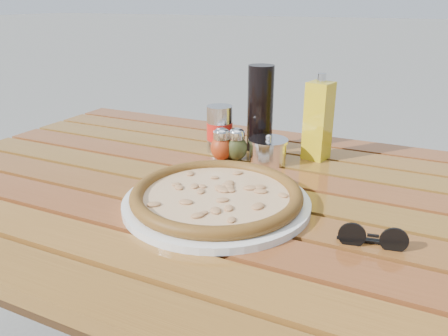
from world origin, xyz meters
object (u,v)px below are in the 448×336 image
at_px(dark_bottle, 260,109).
at_px(olive_oil_cruet, 318,121).
at_px(table, 220,215).
at_px(plate, 217,202).
at_px(parmesan_tin, 268,150).
at_px(soda_can, 220,129).
at_px(sunglasses, 373,238).
at_px(oregano_shaker, 236,145).
at_px(pizza, 216,195).
at_px(pepper_shaker, 222,145).

relative_size(dark_bottle, olive_oil_cruet, 1.05).
height_order(table, dark_bottle, dark_bottle).
height_order(plate, dark_bottle, dark_bottle).
xyz_separation_m(table, parmesan_tin, (0.05, 0.17, 0.11)).
bearing_deg(parmesan_tin, soda_can, 169.36).
height_order(plate, parmesan_tin, parmesan_tin).
relative_size(olive_oil_cruet, parmesan_tin, 1.82).
bearing_deg(soda_can, parmesan_tin, -10.64).
height_order(soda_can, sunglasses, soda_can).
xyz_separation_m(plate, oregano_shaker, (-0.07, 0.25, 0.03)).
bearing_deg(pizza, olive_oil_cruet, 73.23).
relative_size(plate, parmesan_tin, 3.13).
xyz_separation_m(pizza, dark_bottle, (-0.05, 0.35, 0.09)).
xyz_separation_m(table, soda_can, (-0.10, 0.20, 0.13)).
xyz_separation_m(plate, dark_bottle, (-0.05, 0.35, 0.10)).
xyz_separation_m(plate, sunglasses, (0.29, -0.03, 0.01)).
height_order(table, pepper_shaker, pepper_shaker).
distance_m(table, olive_oil_cruet, 0.34).
bearing_deg(pizza, sunglasses, -5.68).
distance_m(pepper_shaker, oregano_shaker, 0.04).
bearing_deg(oregano_shaker, soda_can, 147.91).
xyz_separation_m(oregano_shaker, olive_oil_cruet, (0.17, 0.10, 0.06)).
bearing_deg(dark_bottle, sunglasses, -48.15).
distance_m(dark_bottle, sunglasses, 0.52).
bearing_deg(dark_bottle, oregano_shaker, -103.29).
height_order(pepper_shaker, sunglasses, pepper_shaker).
bearing_deg(parmesan_tin, table, -105.23).
bearing_deg(pizza, pepper_shaker, 113.50).
relative_size(plate, pepper_shaker, 4.39).
xyz_separation_m(pepper_shaker, soda_can, (-0.03, 0.06, 0.02)).
bearing_deg(soda_can, pepper_shaker, -60.25).
height_order(dark_bottle, parmesan_tin, dark_bottle).
height_order(plate, sunglasses, sunglasses).
xyz_separation_m(dark_bottle, parmesan_tin, (0.05, -0.08, -0.08)).
bearing_deg(olive_oil_cruet, pepper_shaker, -151.99).
relative_size(plate, pizza, 0.99).
relative_size(plate, sunglasses, 3.27).
xyz_separation_m(pepper_shaker, olive_oil_cruet, (0.21, 0.11, 0.06)).
xyz_separation_m(pizza, sunglasses, (0.29, -0.03, -0.01)).
height_order(oregano_shaker, soda_can, soda_can).
height_order(plate, pepper_shaker, pepper_shaker).
distance_m(plate, pepper_shaker, 0.26).
bearing_deg(sunglasses, soda_can, 132.71).
bearing_deg(sunglasses, pepper_shaker, 135.78).
xyz_separation_m(table, pepper_shaker, (-0.06, 0.14, 0.11)).
height_order(table, sunglasses, sunglasses).
height_order(pepper_shaker, soda_can, soda_can).
bearing_deg(parmesan_tin, olive_oil_cruet, 39.80).
bearing_deg(table, oregano_shaker, 101.14).
bearing_deg(plate, pepper_shaker, 113.50).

